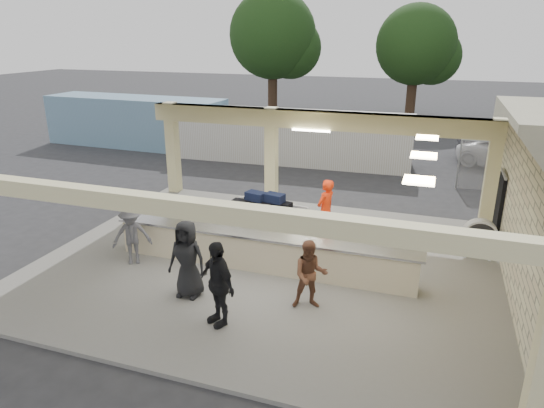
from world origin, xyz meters
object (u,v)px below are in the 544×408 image
at_px(drum_fan, 479,237).
at_px(passenger_c, 132,236).
at_px(baggage_counter, 261,252).
at_px(container_blue, 136,122).
at_px(passenger_a, 310,275).
at_px(luggage_cart, 261,213).
at_px(passenger_b, 218,283).
at_px(container_white, 293,137).
at_px(car_white_a, 515,154).
at_px(baggage_handler, 325,211).
at_px(passenger_d, 187,259).
at_px(car_dark, 500,148).

relative_size(drum_fan, passenger_c, 0.67).
distance_m(baggage_counter, container_blue, 16.99).
distance_m(baggage_counter, passenger_c, 3.47).
bearing_deg(passenger_a, luggage_cart, 106.38).
xyz_separation_m(passenger_b, container_white, (-2.54, 14.19, 0.17)).
relative_size(passenger_a, container_blue, 0.16).
xyz_separation_m(luggage_cart, car_white_a, (8.29, 11.50, -0.17)).
height_order(baggage_handler, passenger_d, baggage_handler).
height_order(passenger_a, passenger_d, passenger_d).
relative_size(car_white_a, container_white, 0.43).
height_order(drum_fan, car_white_a, car_white_a).
bearing_deg(baggage_handler, car_dark, 178.35).
bearing_deg(passenger_a, passenger_b, -162.24).
bearing_deg(passenger_a, drum_fan, 28.59).
bearing_deg(baggage_counter, luggage_cart, 109.85).
bearing_deg(baggage_counter, car_dark, 64.51).
height_order(luggage_cart, container_blue, container_blue).
height_order(baggage_counter, drum_fan, drum_fan).
xyz_separation_m(baggage_counter, car_dark, (7.06, 14.81, 0.07)).
bearing_deg(passenger_b, luggage_cart, 131.97).
relative_size(passenger_c, container_white, 0.14).
bearing_deg(container_blue, baggage_counter, -44.09).
distance_m(car_white_a, container_blue, 19.45).
relative_size(luggage_cart, car_white_a, 0.54).
height_order(luggage_cart, car_white_a, luggage_cart).
height_order(passenger_c, container_white, container_white).
bearing_deg(passenger_a, baggage_counter, 121.51).
bearing_deg(container_blue, luggage_cart, -40.72).
bearing_deg(passenger_b, passenger_d, 177.02).
bearing_deg(car_white_a, drum_fan, -171.68).
distance_m(baggage_handler, passenger_a, 3.81).
height_order(drum_fan, passenger_b, passenger_b).
height_order(car_dark, container_blue, container_blue).
distance_m(passenger_a, passenger_b, 2.09).
relative_size(luggage_cart, passenger_b, 1.37).
relative_size(baggage_handler, container_white, 0.17).
bearing_deg(luggage_cart, car_dark, 66.32).
bearing_deg(container_blue, passenger_a, -43.38).
bearing_deg(passenger_d, luggage_cart, 83.64).
bearing_deg(car_white_a, container_white, 120.43).
relative_size(car_dark, container_white, 0.35).
bearing_deg(car_dark, baggage_handler, 151.49).
bearing_deg(car_dark, car_white_a, -162.24).
relative_size(baggage_handler, car_white_a, 0.39).
height_order(baggage_handler, passenger_b, baggage_handler).
height_order(baggage_handler, container_blue, container_blue).
bearing_deg(container_blue, drum_fan, -27.00).
height_order(passenger_b, car_dark, passenger_b).
bearing_deg(passenger_b, container_white, 133.05).
xyz_separation_m(baggage_counter, passenger_a, (1.69, -1.40, 0.32)).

